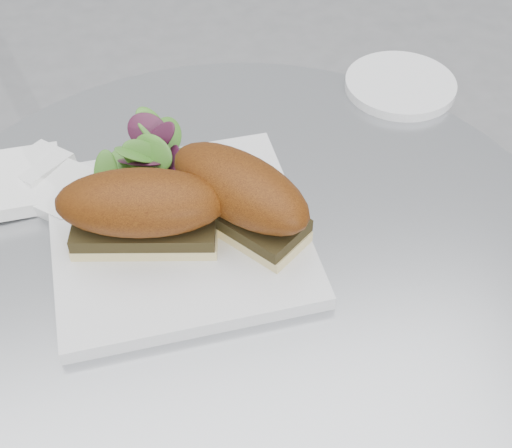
{
  "coord_description": "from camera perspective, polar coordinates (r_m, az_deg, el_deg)",
  "views": [
    {
      "loc": [
        -0.08,
        -0.46,
        1.26
      ],
      "look_at": [
        0.02,
        0.01,
        0.77
      ],
      "focal_mm": 50.0,
      "sensor_mm": 36.0,
      "label": 1
    }
  ],
  "objects": [
    {
      "name": "table",
      "position": [
        0.91,
        -1.12,
        -13.1
      ],
      "size": [
        0.7,
        0.7,
        0.73
      ],
      "color": "#B3B6BB",
      "rests_on": "ground"
    },
    {
      "name": "plate",
      "position": [
        0.72,
        -6.22,
        -0.72
      ],
      "size": [
        0.26,
        0.26,
        0.02
      ],
      "primitive_type": "cube",
      "rotation": [
        0.0,
        0.0,
        0.03
      ],
      "color": "silver",
      "rests_on": "table"
    },
    {
      "name": "sandwich_left",
      "position": [
        0.68,
        -9.12,
        1.17
      ],
      "size": [
        0.17,
        0.1,
        0.08
      ],
      "rotation": [
        0.0,
        0.0,
        -0.21
      ],
      "color": "beige",
      "rests_on": "plate"
    },
    {
      "name": "sandwich_right",
      "position": [
        0.69,
        -1.31,
        2.42
      ],
      "size": [
        0.16,
        0.17,
        0.08
      ],
      "rotation": [
        0.0,
        0.0,
        -0.91
      ],
      "color": "beige",
      "rests_on": "plate"
    },
    {
      "name": "salad",
      "position": [
        0.76,
        -8.77,
        4.8
      ],
      "size": [
        0.11,
        0.11,
        0.05
      ],
      "primitive_type": null,
      "color": "#518C2E",
      "rests_on": "plate"
    },
    {
      "name": "napkin",
      "position": [
        0.8,
        -16.88,
        2.67
      ],
      "size": [
        0.14,
        0.14,
        0.02
      ],
      "primitive_type": null,
      "rotation": [
        0.0,
        0.0,
        -0.22
      ],
      "color": "white",
      "rests_on": "table"
    },
    {
      "name": "saucer",
      "position": [
        0.94,
        11.48,
        10.85
      ],
      "size": [
        0.14,
        0.14,
        0.01
      ],
      "primitive_type": "cylinder",
      "color": "silver",
      "rests_on": "table"
    }
  ]
}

